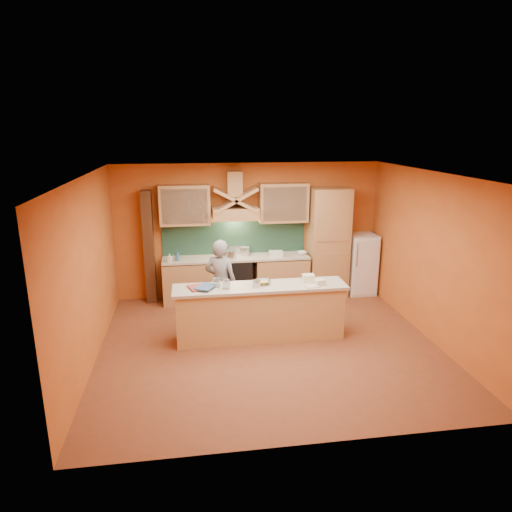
{
  "coord_description": "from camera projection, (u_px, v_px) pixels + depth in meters",
  "views": [
    {
      "loc": [
        -1.23,
        -6.78,
        3.48
      ],
      "look_at": [
        -0.08,
        0.9,
        1.29
      ],
      "focal_mm": 32.0,
      "sensor_mm": 36.0,
      "label": 1
    }
  ],
  "objects": [
    {
      "name": "trim_column_left",
      "position": [
        149.0,
        247.0,
        9.21
      ],
      "size": [
        0.2,
        0.3,
        2.3
      ],
      "primitive_type": "cube",
      "color": "#472816",
      "rests_on": "floor"
    },
    {
      "name": "upper_cabinet_left",
      "position": [
        185.0,
        205.0,
        9.06
      ],
      "size": [
        1.0,
        0.35,
        0.8
      ],
      "primitive_type": "cube",
      "color": "tan",
      "rests_on": "wall_back"
    },
    {
      "name": "mixing_bowl",
      "position": [
        263.0,
        282.0,
        7.66
      ],
      "size": [
        0.3,
        0.3,
        0.06
      ],
      "primitive_type": "imported",
      "rotation": [
        0.0,
        0.0,
        -0.15
      ],
      "color": "silver",
      "rests_on": "island_top"
    },
    {
      "name": "dish_rack",
      "position": [
        276.0,
        254.0,
        9.42
      ],
      "size": [
        0.3,
        0.25,
        0.1
      ],
      "primitive_type": "cube",
      "rotation": [
        0.0,
        0.0,
        -0.11
      ],
      "color": "white",
      "rests_on": "counter_top"
    },
    {
      "name": "ceiling",
      "position": [
        270.0,
        175.0,
        6.81
      ],
      "size": [
        5.5,
        5.0,
        0.01
      ],
      "primitive_type": "cube",
      "color": "white",
      "rests_on": "wall_back"
    },
    {
      "name": "kitchen_scale",
      "position": [
        257.0,
        284.0,
        7.51
      ],
      "size": [
        0.11,
        0.11,
        0.09
      ],
      "primitive_type": "cube",
      "rotation": [
        0.0,
        0.0,
        0.0
      ],
      "color": "silver",
      "rests_on": "island_top"
    },
    {
      "name": "upper_cabinet_right",
      "position": [
        283.0,
        203.0,
        9.34
      ],
      "size": [
        1.0,
        0.35,
        0.8
      ],
      "primitive_type": "cube",
      "color": "tan",
      "rests_on": "wall_back"
    },
    {
      "name": "book_lower",
      "position": [
        190.0,
        289.0,
        7.39
      ],
      "size": [
        0.32,
        0.37,
        0.03
      ],
      "primitive_type": "imported",
      "rotation": [
        0.0,
        0.0,
        0.31
      ],
      "color": "#A33A3D",
      "rests_on": "island_top"
    },
    {
      "name": "jar_large",
      "position": [
        216.0,
        282.0,
        7.52
      ],
      "size": [
        0.14,
        0.14,
        0.14
      ],
      "primitive_type": "cylinder",
      "rotation": [
        0.0,
        0.0,
        -0.07
      ],
      "color": "silver",
      "rests_on": "island_top"
    },
    {
      "name": "person",
      "position": [
        221.0,
        283.0,
        8.18
      ],
      "size": [
        0.69,
        0.58,
        1.6
      ],
      "primitive_type": "imported",
      "rotation": [
        0.0,
        0.0,
        2.74
      ],
      "color": "gray",
      "rests_on": "floor"
    },
    {
      "name": "pantry_column",
      "position": [
        328.0,
        243.0,
        9.59
      ],
      "size": [
        0.8,
        0.6,
        2.3
      ],
      "primitive_type": "cube",
      "color": "tan",
      "rests_on": "floor"
    },
    {
      "name": "base_cabinet_right",
      "position": [
        281.0,
        277.0,
        9.64
      ],
      "size": [
        1.1,
        0.6,
        0.86
      ],
      "primitive_type": "cube",
      "color": "tan",
      "rests_on": "floor"
    },
    {
      "name": "pot_small",
      "position": [
        245.0,
        253.0,
        9.48
      ],
      "size": [
        0.21,
        0.21,
        0.15
      ],
      "primitive_type": "cylinder",
      "rotation": [
        0.0,
        0.0,
        -0.21
      ],
      "color": "silver",
      "rests_on": "stove"
    },
    {
      "name": "island_body",
      "position": [
        260.0,
        314.0,
        7.72
      ],
      "size": [
        2.8,
        0.55,
        0.88
      ],
      "primitive_type": "cube",
      "color": "tan",
      "rests_on": "floor"
    },
    {
      "name": "base_cabinet_left",
      "position": [
        190.0,
        282.0,
        9.37
      ],
      "size": [
        1.1,
        0.6,
        0.86
      ],
      "primitive_type": "cube",
      "color": "tan",
      "rests_on": "floor"
    },
    {
      "name": "soap_bottle_b",
      "position": [
        177.0,
        255.0,
        9.09
      ],
      "size": [
        0.08,
        0.08,
        0.21
      ],
      "primitive_type": "imported",
      "rotation": [
        0.0,
        0.0,
        0.01
      ],
      "color": "#305D85",
      "rests_on": "counter_top"
    },
    {
      "name": "bowl_back",
      "position": [
        302.0,
        253.0,
        9.54
      ],
      "size": [
        0.25,
        0.25,
        0.06
      ],
      "primitive_type": "imported",
      "rotation": [
        0.0,
        0.0,
        0.27
      ],
      "color": "white",
      "rests_on": "counter_top"
    },
    {
      "name": "cloth",
      "position": [
        312.0,
        286.0,
        7.54
      ],
      "size": [
        0.22,
        0.17,
        0.01
      ],
      "primitive_type": "cube",
      "rotation": [
        0.0,
        0.0,
        0.05
      ],
      "color": "beige",
      "rests_on": "island_top"
    },
    {
      "name": "wall_left",
      "position": [
        88.0,
        272.0,
        6.8
      ],
      "size": [
        0.02,
        5.0,
        2.8
      ],
      "primitive_type": "cube",
      "color": "#C46226",
      "rests_on": "floor"
    },
    {
      "name": "counter_top",
      "position": [
        236.0,
        258.0,
        9.38
      ],
      "size": [
        3.0,
        0.62,
        0.04
      ],
      "primitive_type": "cube",
      "color": "#BFB5A1",
      "rests_on": "base_cabinet_left"
    },
    {
      "name": "soap_bottle_a",
      "position": [
        170.0,
        258.0,
        9.0
      ],
      "size": [
        0.09,
        0.09,
        0.17
      ],
      "primitive_type": "imported",
      "rotation": [
        0.0,
        0.0,
        -0.25
      ],
      "color": "white",
      "rests_on": "counter_top"
    },
    {
      "name": "island_top",
      "position": [
        260.0,
        287.0,
        7.59
      ],
      "size": [
        2.9,
        0.62,
        0.05
      ],
      "primitive_type": "cube",
      "color": "#BFB5A1",
      "rests_on": "island_body"
    },
    {
      "name": "wall_front",
      "position": [
        311.0,
        332.0,
        4.81
      ],
      "size": [
        5.5,
        0.02,
        2.8
      ],
      "primitive_type": "cube",
      "color": "#C46226",
      "rests_on": "floor"
    },
    {
      "name": "wall_right",
      "position": [
        432.0,
        257.0,
        7.59
      ],
      "size": [
        0.02,
        5.0,
        2.8
      ],
      "primitive_type": "cube",
      "color": "#C46226",
      "rests_on": "floor"
    },
    {
      "name": "stove",
      "position": [
        236.0,
        278.0,
        9.5
      ],
      "size": [
        0.6,
        0.58,
        0.9
      ],
      "primitive_type": "cube",
      "color": "black",
      "rests_on": "floor"
    },
    {
      "name": "fridge",
      "position": [
        361.0,
        264.0,
        9.83
      ],
      "size": [
        0.58,
        0.6,
        1.3
      ],
      "primitive_type": "cube",
      "color": "white",
      "rests_on": "floor"
    },
    {
      "name": "grocery_bag_a",
      "position": [
        308.0,
        278.0,
        7.78
      ],
      "size": [
        0.2,
        0.16,
        0.13
      ],
      "primitive_type": "cube",
      "rotation": [
        0.0,
        0.0,
        -0.03
      ],
      "color": "#EDE8C3",
      "rests_on": "island_top"
    },
    {
      "name": "range_hood",
      "position": [
        235.0,
        213.0,
        9.18
      ],
      "size": [
        0.92,
        0.5,
        0.24
      ],
      "primitive_type": "cube",
      "color": "tan",
      "rests_on": "wall_back"
    },
    {
      "name": "floor",
      "position": [
        269.0,
        345.0,
        7.57
      ],
      "size": [
        5.5,
        5.0,
        0.01
      ],
      "primitive_type": "cube",
      "color": "brown",
      "rests_on": "ground"
    },
    {
      "name": "grocery_bag_b",
      "position": [
        320.0,
        282.0,
        7.61
      ],
      "size": [
        0.17,
        0.14,
        0.1
      ],
      "primitive_type": "cube",
      "rotation": [
        0.0,
        0.0,
        0.14
      ],
      "color": "beige",
      "rests_on": "island_top"
    },
    {
      "name": "jar_small",
      "position": [
        226.0,
        284.0,
        7.43
      ],
      "size": [
        0.13,
        0.13,
        0.15
      ],
      "primitive_type": "cylinder",
      "rotation": [
        0.0,
        0.0,
        0.16
      ],
      "color": "silver",
      "rests_on": "island_top"
    },
    {
      "name": "wall_back",
      "position": [
        249.0,
        230.0,
        9.57
      ],
      "size": [
        5.5,
        0.02,
        2.8
      ],
      "primitive_type": "cube",
      "color": "#C46226",
      "rests_on": "floor"
    },
    {
      "name": "book_upper",
      "position": [
        199.0,
        286.0,
        7.47
      ],
      "size": [
        0.4,
        0.43,
        0.03
      ],
      "primitive_type": "imported",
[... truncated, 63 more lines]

